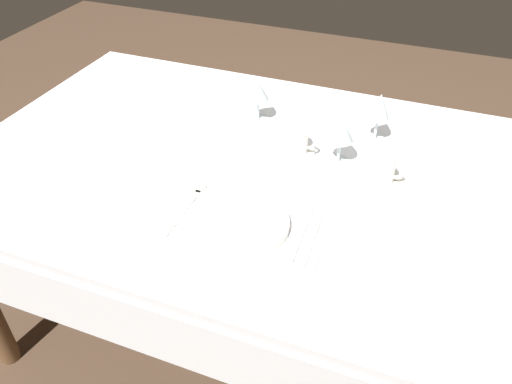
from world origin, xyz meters
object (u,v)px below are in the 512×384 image
Objects in this scene: dinner_knife at (300,234)px; wine_glass_left at (341,132)px; spoon_dessert at (329,235)px; wine_glass_right at (379,109)px; spoon_soup at (315,230)px; wine_glass_centre at (258,93)px; coffee_cup_left at (294,140)px; coffee_cup_right at (382,169)px; fork_outer at (187,207)px; dinner_plate at (239,223)px.

dinner_knife is 0.35m from wine_glass_left.
spoon_dessert is 0.49m from wine_glass_right.
spoon_soup is 0.33m from wine_glass_left.
wine_glass_centre is at bearing 154.29° from wine_glass_left.
spoon_soup is at bearing 174.93° from spoon_dessert.
wine_glass_right reaches higher than coffee_cup_left.
dinner_knife is at bearing -116.78° from coffee_cup_right.
fork_outer is at bearing -91.33° from wine_glass_centre.
coffee_cup_right is at bearing -24.91° from wine_glass_centre.
wine_glass_right is (0.06, 0.47, 0.11)m from spoon_soup.
dinner_plate is 2.56× the size of coffee_cup_right.
dinner_plate is 0.19m from spoon_soup.
spoon_soup and spoon_dessert have the same top height.
coffee_cup_left reaches higher than dinner_plate.
coffee_cup_right is 0.48m from wine_glass_centre.
wine_glass_right reaches higher than wine_glass_centre.
dinner_knife is at bearing 1.00° from fork_outer.
spoon_soup is at bearing -54.60° from wine_glass_centre.
dinner_knife is (0.31, 0.01, 0.00)m from fork_outer.
wine_glass_left is at bearing 47.20° from fork_outer.
dinner_knife is at bearing -91.72° from wine_glass_left.
dinner_knife is 0.32m from coffee_cup_right.
wine_glass_right is at bearing 51.95° from fork_outer.
spoon_soup is 1.60× the size of wine_glass_centre.
spoon_dessert is 1.42× the size of wine_glass_right.
wine_glass_centre reaches higher than dinner_knife.
wine_glass_centre reaches higher than dinner_plate.
wine_glass_right is at bearing 104.29° from coffee_cup_right.
wine_glass_right is (0.02, 0.47, 0.11)m from spoon_dessert.
spoon_dessert reaches higher than fork_outer.
wine_glass_centre reaches higher than spoon_dessert.
wine_glass_centre is (-0.33, 0.46, 0.10)m from spoon_soup.
dinner_knife is at bearing -58.60° from wine_glass_centre.
fork_outer is 1.43× the size of wine_glass_right.
coffee_cup_left is at bearing 116.72° from spoon_soup.
wine_glass_centre is (-0.30, 0.48, 0.10)m from dinner_knife.
dinner_plate is at bearing -114.67° from wine_glass_right.
wine_glass_right reaches higher than dinner_knife.
fork_outer is 1.01× the size of spoon_dessert.
spoon_dessert is 2.28× the size of coffee_cup_right.
coffee_cup_right is 0.70× the size of wine_glass_centre.
coffee_cup_left and coffee_cup_right have the same top height.
spoon_soup is 2.28× the size of coffee_cup_right.
dinner_knife is 0.07m from spoon_dessert.
wine_glass_centre is (0.01, 0.49, 0.10)m from fork_outer.
dinner_plate is 0.58m from wine_glass_right.
dinner_plate is 0.53m from wine_glass_centre.
spoon_soup is at bearing -86.29° from wine_glass_left.
coffee_cup_right is at bearing 63.22° from dinner_knife.
wine_glass_left reaches higher than fork_outer.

